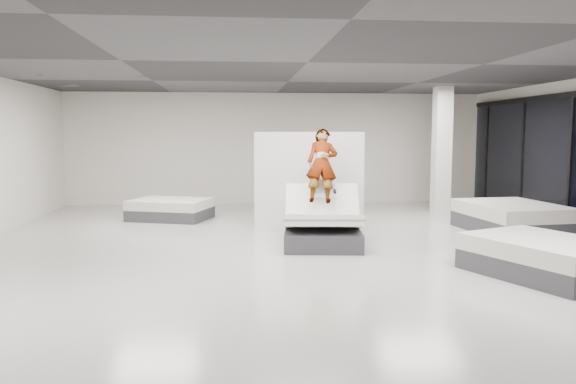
% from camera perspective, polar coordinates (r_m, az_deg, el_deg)
% --- Properties ---
extents(room, '(14.00, 14.04, 3.20)m').
position_cam_1_polar(room, '(9.37, 1.96, 3.27)').
color(room, '#B0ADA6').
rests_on(room, ground).
extents(hero_bed, '(1.56, 1.95, 1.19)m').
position_cam_1_polar(hero_bed, '(10.29, 3.51, -3.47)').
color(hero_bed, '#333337').
rests_on(hero_bed, floor).
extents(person, '(0.75, 1.58, 1.22)m').
position_cam_1_polar(person, '(10.51, 3.48, 1.23)').
color(person, slate).
rests_on(person, hero_bed).
extents(remote, '(0.07, 0.15, 0.08)m').
position_cam_1_polar(remote, '(10.19, 4.78, 0.07)').
color(remote, black).
rests_on(remote, person).
extents(divider_panel, '(2.25, 0.57, 2.07)m').
position_cam_1_polar(divider_panel, '(11.66, 2.12, 1.03)').
color(divider_panel, white).
rests_on(divider_panel, floor).
extents(flat_bed_right_far, '(1.83, 2.32, 0.60)m').
position_cam_1_polar(flat_bed_right_far, '(12.53, 21.78, -2.45)').
color(flat_bed_right_far, '#333337').
rests_on(flat_bed_right_far, floor).
extents(flat_bed_right_near, '(2.14, 2.40, 0.54)m').
position_cam_1_polar(flat_bed_right_near, '(8.90, 24.56, -6.05)').
color(flat_bed_right_near, '#333337').
rests_on(flat_bed_right_near, floor).
extents(flat_bed_left_far, '(2.08, 1.81, 0.48)m').
position_cam_1_polar(flat_bed_left_far, '(13.65, -11.84, -1.73)').
color(flat_bed_left_far, '#333337').
rests_on(flat_bed_left_far, floor).
extents(column, '(0.40, 0.40, 3.20)m').
position_cam_1_polar(column, '(14.73, 15.34, 4.05)').
color(column, silver).
rests_on(column, floor).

